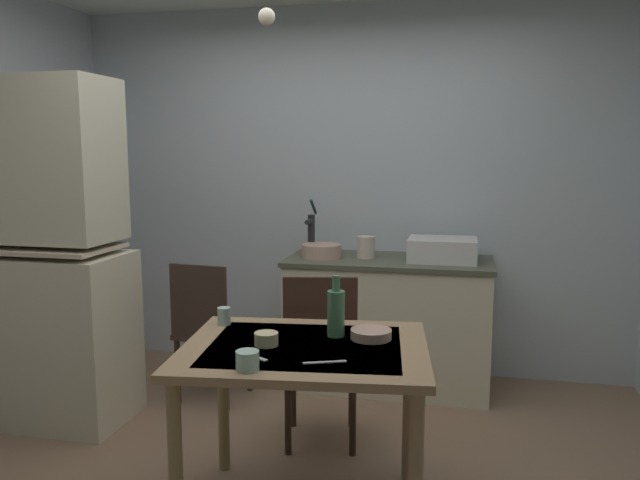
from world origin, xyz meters
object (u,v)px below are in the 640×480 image
(hand_pump, at_px, (311,231))
(mixing_bowl_counter, at_px, (322,251))
(chair_far_side, at_px, (321,356))
(dining_table, at_px, (305,369))
(mug_tall, at_px, (224,316))
(glass_bottle, at_px, (336,312))
(chair_by_counter, at_px, (208,328))
(hutch_cabinet, at_px, (49,265))
(serving_bowl_wide, at_px, (371,334))
(sink_basin, at_px, (442,249))

(hand_pump, bearing_deg, mixing_bowl_counter, -45.05)
(chair_far_side, bearing_deg, dining_table, -83.39)
(mixing_bowl_counter, xyz_separation_m, chair_far_side, (0.21, -0.93, -0.42))
(mixing_bowl_counter, relative_size, mug_tall, 3.22)
(mixing_bowl_counter, relative_size, glass_bottle, 0.97)
(chair_by_counter, bearing_deg, dining_table, -50.30)
(hutch_cabinet, bearing_deg, serving_bowl_wide, -14.16)
(chair_far_side, bearing_deg, chair_by_counter, 151.65)
(chair_far_side, bearing_deg, hand_pump, 106.30)
(chair_far_side, xyz_separation_m, serving_bowl_wide, (0.34, -0.49, 0.29))
(sink_basin, height_order, mixing_bowl_counter, sink_basin)
(chair_by_counter, relative_size, mug_tall, 10.90)
(sink_basin, bearing_deg, serving_bowl_wide, -100.06)
(mixing_bowl_counter, xyz_separation_m, glass_bottle, (0.38, -1.41, -0.04))
(dining_table, height_order, serving_bowl_wide, serving_bowl_wide)
(chair_by_counter, bearing_deg, chair_far_side, -28.35)
(mixing_bowl_counter, xyz_separation_m, chair_by_counter, (-0.63, -0.48, -0.44))
(hutch_cabinet, distance_m, mug_tall, 1.33)
(serving_bowl_wide, bearing_deg, mixing_bowl_counter, 110.84)
(mixing_bowl_counter, height_order, serving_bowl_wide, mixing_bowl_counter)
(sink_basin, distance_m, mixing_bowl_counter, 0.80)
(hand_pump, bearing_deg, dining_table, -77.35)
(glass_bottle, bearing_deg, mug_tall, 173.62)
(chair_far_side, height_order, chair_by_counter, chair_far_side)
(hutch_cabinet, bearing_deg, chair_far_side, -0.24)
(sink_basin, distance_m, serving_bowl_wide, 1.50)
(chair_by_counter, distance_m, serving_bowl_wide, 1.53)
(hutch_cabinet, bearing_deg, dining_table, -20.90)
(sink_basin, relative_size, dining_table, 0.39)
(dining_table, relative_size, serving_bowl_wide, 6.23)
(mixing_bowl_counter, distance_m, mug_tall, 1.37)
(mug_tall, bearing_deg, mixing_bowl_counter, 82.77)
(chair_far_side, relative_size, mug_tall, 11.55)
(hutch_cabinet, height_order, glass_bottle, hutch_cabinet)
(mug_tall, height_order, glass_bottle, glass_bottle)
(sink_basin, height_order, chair_by_counter, sink_basin)
(hutch_cabinet, distance_m, serving_bowl_wide, 2.03)
(hand_pump, height_order, glass_bottle, hand_pump)
(hutch_cabinet, xyz_separation_m, serving_bowl_wide, (1.96, -0.50, -0.14))
(serving_bowl_wide, height_order, glass_bottle, glass_bottle)
(sink_basin, distance_m, hand_pump, 0.90)
(chair_by_counter, bearing_deg, sink_basin, 20.43)
(sink_basin, relative_size, mixing_bowl_counter, 1.64)
(chair_by_counter, xyz_separation_m, glass_bottle, (1.01, -0.93, 0.40))
(mixing_bowl_counter, height_order, mug_tall, mixing_bowl_counter)
(chair_by_counter, xyz_separation_m, serving_bowl_wide, (1.17, -0.94, 0.31))
(glass_bottle, bearing_deg, chair_far_side, 110.13)
(sink_basin, relative_size, chair_by_counter, 0.49)
(mixing_bowl_counter, xyz_separation_m, mug_tall, (-0.17, -1.35, -0.11))
(hutch_cabinet, xyz_separation_m, hand_pump, (1.33, 1.02, 0.11))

